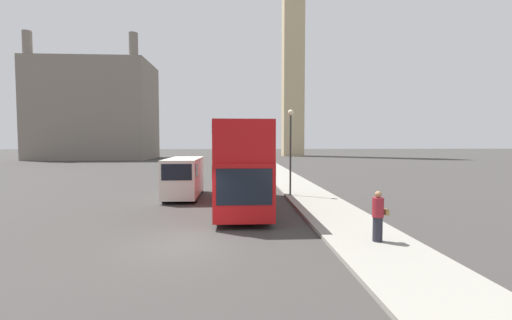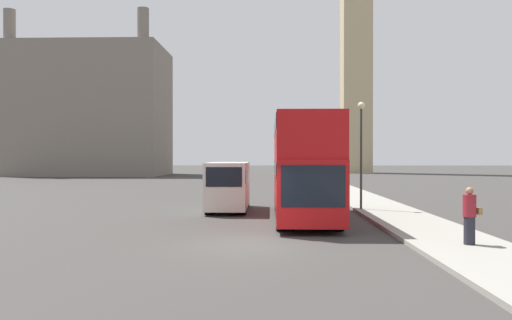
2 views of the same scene
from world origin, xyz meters
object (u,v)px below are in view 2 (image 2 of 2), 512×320
at_px(white_van, 229,185).
at_px(red_double_decker_bus, 304,164).
at_px(street_lamp, 361,138).
at_px(pedestrian, 470,216).

bearing_deg(white_van, red_double_decker_bus, -43.21).
xyz_separation_m(white_van, street_lamp, (6.94, -0.21, 2.45)).
height_order(red_double_decker_bus, pedestrian, red_double_decker_bus).
bearing_deg(white_van, pedestrian, -51.97).
distance_m(red_double_decker_bus, street_lamp, 4.77).
height_order(red_double_decker_bus, street_lamp, street_lamp).
relative_size(red_double_decker_bus, white_van, 1.83).
bearing_deg(pedestrian, street_lamp, 97.81).
bearing_deg(pedestrian, white_van, 128.03).
bearing_deg(street_lamp, red_double_decker_bus, -134.25).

